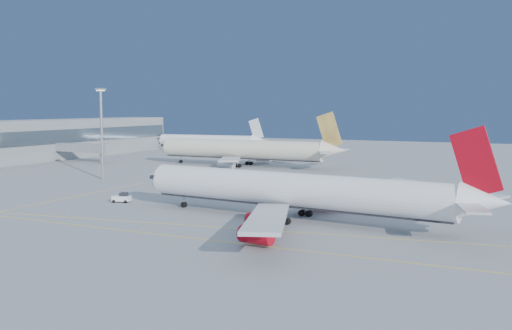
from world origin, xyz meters
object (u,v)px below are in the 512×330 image
object	(u,v)px
airliner_etihad	(245,150)
pushback_tug	(122,198)
airliner_third	(209,141)
airliner_virgin	(297,191)
light_mast	(102,126)

from	to	relation	value
airliner_etihad	pushback_tug	xyz separation A→B (m)	(9.37, -76.40, -4.64)
airliner_third	pushback_tug	world-z (taller)	airliner_third
airliner_third	airliner_etihad	bearing A→B (deg)	-53.91
airliner_virgin	airliner_etihad	world-z (taller)	airliner_etihad
airliner_third	light_mast	size ratio (longest dim) A/B	2.26
airliner_third	light_mast	xyz separation A→B (m)	(25.83, -102.70, 10.11)
airliner_virgin	airliner_etihad	bearing A→B (deg)	128.02
airliner_third	pushback_tug	xyz separation A→B (m)	(54.70, -130.95, -3.59)
airliner_virgin	light_mast	bearing A→B (deg)	162.05
airliner_third	pushback_tug	size ratio (longest dim) A/B	13.82
airliner_etihad	airliner_third	distance (m)	70.93
airliner_virgin	airliner_third	bearing A→B (deg)	131.36
pushback_tug	airliner_etihad	bearing A→B (deg)	81.48
airliner_etihad	light_mast	xyz separation A→B (m)	(-19.50, -48.15, 9.07)
airliner_virgin	light_mast	distance (m)	75.76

